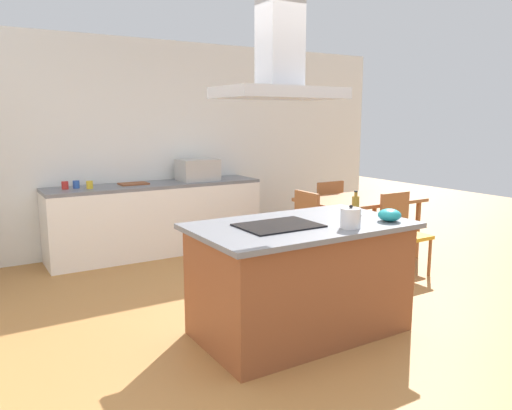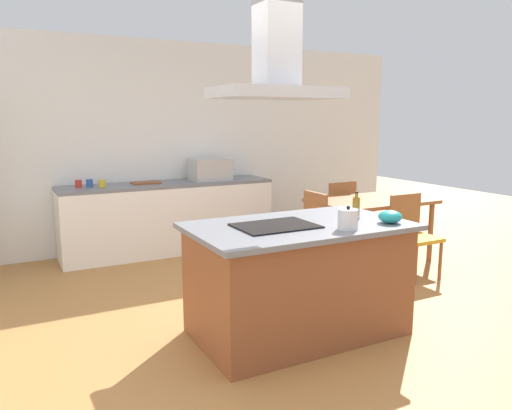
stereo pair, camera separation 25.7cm
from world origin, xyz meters
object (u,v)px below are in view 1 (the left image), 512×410
Objects in this scene: coffee_mug_blue at (76,184)px; coffee_mug_yellow at (90,185)px; dining_table at (360,205)px; cooktop at (278,225)px; range_hood at (280,63)px; mixing_bowl at (390,215)px; cutting_board at (134,184)px; olive_oil_bottle at (355,207)px; chair_facing_island at (401,228)px; tea_kettle at (351,218)px; chair_at_left_end at (299,226)px; chair_facing_back_wall at (325,209)px; countertop_microwave at (198,170)px; coffee_mug_red at (65,185)px.

coffee_mug_yellow is at bearing -40.43° from coffee_mug_blue.
cooktop is at bearing -147.16° from dining_table.
range_hood reaches higher than coffee_mug_blue.
coffee_mug_blue is at bearing 117.97° from mixing_bowl.
cutting_board is 0.38× the size of range_hood.
coffee_mug_yellow is at bearing 116.42° from olive_oil_bottle.
mixing_bowl is at bearing -141.33° from chair_facing_island.
mixing_bowl is 3.53m from coffee_mug_yellow.
tea_kettle reaches higher than chair_facing_island.
coffee_mug_blue is at bearing 142.58° from chair_at_left_end.
coffee_mug_blue is 0.06× the size of dining_table.
coffee_mug_yellow reaches higher than cooktop.
chair_facing_back_wall is (1.69, 2.36, -0.47)m from tea_kettle.
chair_at_left_end is at bearing -70.29° from countertop_microwave.
coffee_mug_blue reaches higher than chair_facing_back_wall.
cooktop is 1.86m from chair_at_left_end.
countertop_microwave is at bearing -2.58° from coffee_mug_blue.
mixing_bowl is (0.15, -0.23, -0.05)m from olive_oil_bottle.
countertop_microwave reaches higher than cutting_board.
coffee_mug_blue is 3.28m from range_hood.
coffee_mug_red is 0.10× the size of chair_facing_back_wall.
coffee_mug_red reaches higher than dining_table.
chair_facing_back_wall is at bearing -15.81° from coffee_mug_yellow.
chair_facing_back_wall is (1.46, -0.85, -0.53)m from countertop_microwave.
dining_table is 0.68m from chair_facing_back_wall.
cooktop is at bearing -136.17° from chair_facing_back_wall.
mixing_bowl is at bearing -56.57° from olive_oil_bottle.
coffee_mug_red is (-1.70, 3.01, -0.05)m from olive_oil_bottle.
chair_facing_island is (2.86, -2.14, -0.44)m from coffee_mug_yellow.
cooktop is 0.43× the size of dining_table.
olive_oil_bottle reaches higher than tea_kettle.
range_hood reaches higher than coffee_mug_yellow.
chair_facing_back_wall is at bearing -21.28° from cutting_board.
countertop_microwave is 0.56× the size of chair_at_left_end.
cooktop is 1.20m from range_hood.
tea_kettle is 1.92m from chair_at_left_end.
mixing_bowl is 3.19m from countertop_microwave.
countertop_microwave reaches higher than dining_table.
coffee_mug_blue is (-1.73, 3.25, -0.01)m from mixing_bowl.
olive_oil_bottle reaches higher than cooktop.
coffee_mug_blue reaches higher than chair_facing_island.
cutting_board is 0.38× the size of chair_at_left_end.
chair_facing_back_wall is at bearing 43.83° from cooktop.
chair_facing_back_wall is at bearing -30.21° from countertop_microwave.
mixing_bowl is (0.43, 0.02, -0.03)m from tea_kettle.
dining_table is at bearing 32.84° from range_hood.
range_hood is (0.87, -2.95, 1.16)m from coffee_mug_blue.
coffee_mug_yellow is (-1.17, 3.17, -0.03)m from tea_kettle.
olive_oil_bottle reaches higher than cutting_board.
olive_oil_bottle is at bearing -5.98° from range_hood.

